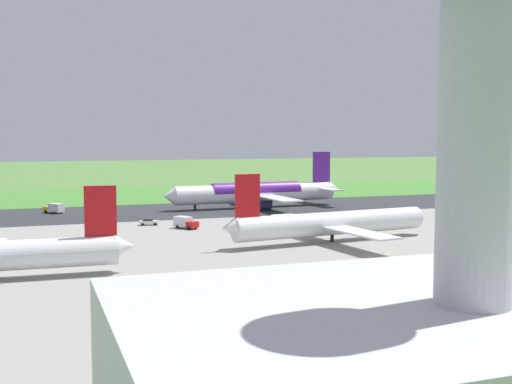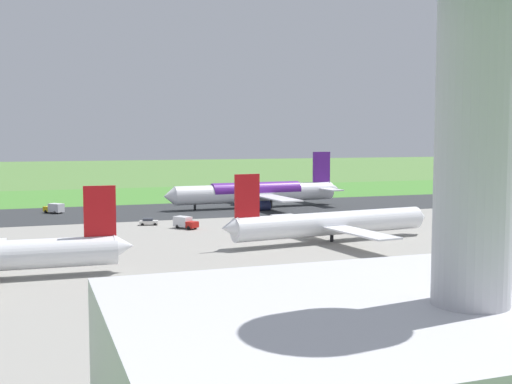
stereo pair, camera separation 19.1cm
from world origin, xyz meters
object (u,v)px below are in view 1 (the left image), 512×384
object	(u,v)px
service_truck_baggage	(54,208)
no_stopping_sign	(222,191)
service_car_ops	(149,222)
airliner_main	(257,192)
traffic_cone_orange	(203,195)
service_truck_fuel	(185,222)
airliner_parked_mid	(331,223)

from	to	relation	value
service_truck_baggage	no_stopping_sign	bearing A→B (deg)	-147.68
service_truck_baggage	service_car_ops	bearing A→B (deg)	122.04
airliner_main	traffic_cone_orange	world-z (taller)	airliner_main
airliner_main	service_truck_fuel	bearing A→B (deg)	49.64
service_truck_baggage	no_stopping_sign	world-z (taller)	service_truck_baggage
airliner_parked_mid	service_truck_baggage	size ratio (longest dim) A/B	7.88
airliner_parked_mid	traffic_cone_orange	xyz separation A→B (m)	(-1.54, -101.19, -3.41)
service_truck_fuel	traffic_cone_orange	distance (m)	78.07
no_stopping_sign	traffic_cone_orange	world-z (taller)	no_stopping_sign
airliner_main	service_truck_fuel	world-z (taller)	airliner_main
airliner_parked_mid	no_stopping_sign	world-z (taller)	airliner_parked_mid
airliner_parked_mid	service_truck_fuel	xyz separation A→B (m)	(22.20, -26.82, -2.28)
airliner_main	airliner_parked_mid	world-z (taller)	airliner_main
service_truck_baggage	traffic_cone_orange	xyz separation A→B (m)	(-49.82, -35.16, -1.13)
airliner_main	airliner_parked_mid	xyz separation A→B (m)	(7.01, 61.19, -0.67)
service_truck_fuel	service_car_ops	size ratio (longest dim) A/B	1.36
service_truck_baggage	no_stopping_sign	xyz separation A→B (m)	(-56.82, -35.96, 0.13)
service_truck_fuel	service_car_ops	xyz separation A→B (m)	(6.59, -8.09, -0.56)
airliner_parked_mid	service_truck_fuel	world-z (taller)	airliner_parked_mid
service_truck_baggage	traffic_cone_orange	distance (m)	60.99
airliner_main	no_stopping_sign	size ratio (longest dim) A/B	21.04
airliner_main	airliner_parked_mid	distance (m)	61.60
airliner_parked_mid	airliner_main	bearing A→B (deg)	-96.54
airliner_parked_mid	service_truck_baggage	bearing A→B (deg)	-53.83
airliner_main	no_stopping_sign	xyz separation A→B (m)	(-1.54, -40.79, -2.82)
airliner_main	service_truck_baggage	distance (m)	55.57
airliner_main	service_car_ops	xyz separation A→B (m)	(35.81, 26.28, -3.51)
service_truck_fuel	traffic_cone_orange	world-z (taller)	service_truck_fuel
service_truck_fuel	traffic_cone_orange	bearing A→B (deg)	-107.71
airliner_parked_mid	no_stopping_sign	bearing A→B (deg)	-94.79
service_truck_fuel	airliner_main	bearing A→B (deg)	-130.36
service_truck_baggage	no_stopping_sign	size ratio (longest dim) A/B	2.28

